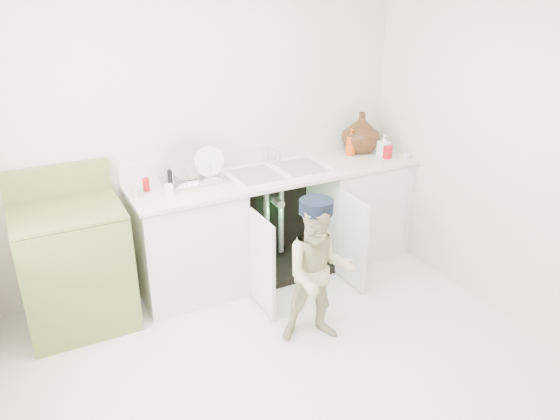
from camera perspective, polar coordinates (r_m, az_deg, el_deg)
name	(u,v)px	position (r m, az deg, el deg)	size (l,w,h in m)	color
ground	(288,368)	(3.74, 0.87, -16.21)	(3.50, 3.50, 0.00)	#BCB3A5
room_shell	(290,193)	(3.09, 1.01, 1.83)	(6.00, 5.50, 1.26)	beige
counter_run	(282,217)	(4.63, 0.22, -0.74)	(2.44, 1.02, 1.26)	silver
avocado_stove	(75,265)	(4.18, -20.66, -5.43)	(0.73, 0.65, 1.14)	olive
repair_worker	(319,272)	(3.73, 4.10, -6.47)	(0.61, 0.92, 1.05)	#C9BD90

